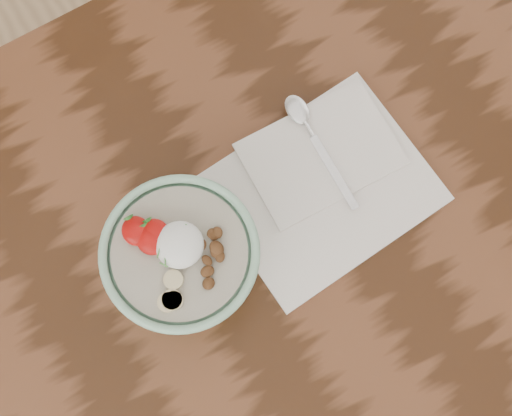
{
  "coord_description": "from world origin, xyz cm",
  "views": [
    {
      "loc": [
        -3.02,
        -14.65,
        171.06
      ],
      "look_at": [
        7.06,
        2.72,
        86.66
      ],
      "focal_mm": 50.0,
      "sensor_mm": 36.0,
      "label": 1
    }
  ],
  "objects": [
    {
      "name": "napkin",
      "position": [
        18.28,
        3.58,
        75.73
      ],
      "size": [
        29.72,
        24.71,
        1.73
      ],
      "rotation": [
        0.0,
        0.0,
        0.07
      ],
      "color": "white",
      "rests_on": "table"
    },
    {
      "name": "breakfast_bowl",
      "position": [
        -3.72,
        2.84,
        81.75
      ],
      "size": [
        19.77,
        19.77,
        13.42
      ],
      "rotation": [
        0.0,
        0.0,
        0.35
      ],
      "color": "#91C3A3",
      "rests_on": "table"
    },
    {
      "name": "table",
      "position": [
        0.0,
        0.0,
        65.7
      ],
      "size": [
        160.0,
        90.0,
        75.0
      ],
      "color": "#361C0D",
      "rests_on": "ground"
    },
    {
      "name": "spoon",
      "position": [
        20.25,
        11.47,
        77.14
      ],
      "size": [
        3.25,
        18.63,
        0.97
      ],
      "rotation": [
        0.0,
        0.0,
        -0.03
      ],
      "color": "silver",
      "rests_on": "napkin"
    }
  ]
}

